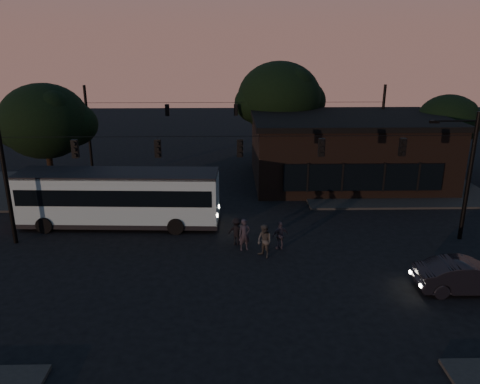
{
  "coord_description": "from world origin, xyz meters",
  "views": [
    {
      "loc": [
        -0.57,
        -21.13,
        11.21
      ],
      "look_at": [
        0.0,
        4.0,
        3.0
      ],
      "focal_mm": 35.0,
      "sensor_mm": 36.0,
      "label": 1
    }
  ],
  "objects_px": {
    "car": "(467,276)",
    "pedestrian_d": "(237,231)",
    "pedestrian_a": "(245,235)",
    "pedestrian_c": "(280,235)",
    "building": "(347,149)",
    "pedestrian_b": "(264,241)",
    "bus": "(119,196)"
  },
  "relations": [
    {
      "from": "building",
      "to": "bus",
      "type": "xyz_separation_m",
      "value": [
        -16.48,
        -9.36,
        -0.75
      ]
    },
    {
      "from": "pedestrian_a",
      "to": "pedestrian_c",
      "type": "distance_m",
      "value": 2.0
    },
    {
      "from": "car",
      "to": "pedestrian_a",
      "type": "height_order",
      "value": "pedestrian_a"
    },
    {
      "from": "pedestrian_c",
      "to": "pedestrian_b",
      "type": "bearing_deg",
      "value": 24.44
    },
    {
      "from": "building",
      "to": "pedestrian_b",
      "type": "distance_m",
      "value": 16.22
    },
    {
      "from": "pedestrian_c",
      "to": "pedestrian_d",
      "type": "height_order",
      "value": "same"
    },
    {
      "from": "pedestrian_b",
      "to": "building",
      "type": "bearing_deg",
      "value": 111.81
    },
    {
      "from": "bus",
      "to": "pedestrian_d",
      "type": "xyz_separation_m",
      "value": [
        7.29,
        -3.13,
        -1.14
      ]
    },
    {
      "from": "building",
      "to": "pedestrian_c",
      "type": "bearing_deg",
      "value": -117.25
    },
    {
      "from": "pedestrian_b",
      "to": "pedestrian_d",
      "type": "distance_m",
      "value": 2.21
    },
    {
      "from": "pedestrian_a",
      "to": "pedestrian_d",
      "type": "relative_size",
      "value": 1.1
    },
    {
      "from": "bus",
      "to": "pedestrian_c",
      "type": "xyz_separation_m",
      "value": [
        9.7,
        -3.8,
        -1.14
      ]
    },
    {
      "from": "car",
      "to": "pedestrian_d",
      "type": "xyz_separation_m",
      "value": [
        -10.59,
        5.48,
        0.05
      ]
    },
    {
      "from": "pedestrian_a",
      "to": "pedestrian_c",
      "type": "relative_size",
      "value": 1.1
    },
    {
      "from": "car",
      "to": "pedestrian_c",
      "type": "height_order",
      "value": "pedestrian_c"
    },
    {
      "from": "building",
      "to": "pedestrian_d",
      "type": "bearing_deg",
      "value": -126.35
    },
    {
      "from": "pedestrian_a",
      "to": "pedestrian_d",
      "type": "distance_m",
      "value": 0.83
    },
    {
      "from": "pedestrian_d",
      "to": "pedestrian_a",
      "type": "bearing_deg",
      "value": 141.69
    },
    {
      "from": "pedestrian_a",
      "to": "pedestrian_b",
      "type": "height_order",
      "value": "pedestrian_b"
    },
    {
      "from": "building",
      "to": "pedestrian_d",
      "type": "xyz_separation_m",
      "value": [
        -9.19,
        -12.49,
        -1.88
      ]
    },
    {
      "from": "bus",
      "to": "pedestrian_a",
      "type": "height_order",
      "value": "bus"
    },
    {
      "from": "pedestrian_b",
      "to": "bus",
      "type": "bearing_deg",
      "value": -158.2
    },
    {
      "from": "car",
      "to": "pedestrian_b",
      "type": "distance_m",
      "value": 9.9
    },
    {
      "from": "car",
      "to": "pedestrian_b",
      "type": "bearing_deg",
      "value": 68.24
    },
    {
      "from": "car",
      "to": "pedestrian_d",
      "type": "height_order",
      "value": "pedestrian_d"
    },
    {
      "from": "building",
      "to": "pedestrian_b",
      "type": "xyz_separation_m",
      "value": [
        -7.74,
        -14.15,
        -1.78
      ]
    },
    {
      "from": "bus",
      "to": "pedestrian_a",
      "type": "bearing_deg",
      "value": -23.92
    },
    {
      "from": "pedestrian_a",
      "to": "bus",
      "type": "bearing_deg",
      "value": 138.12
    },
    {
      "from": "pedestrian_b",
      "to": "pedestrian_a",
      "type": "bearing_deg",
      "value": -171.66
    },
    {
      "from": "building",
      "to": "car",
      "type": "bearing_deg",
      "value": -85.55
    },
    {
      "from": "building",
      "to": "pedestrian_c",
      "type": "xyz_separation_m",
      "value": [
        -6.78,
        -13.16,
        -1.88
      ]
    },
    {
      "from": "building",
      "to": "pedestrian_c",
      "type": "relative_size",
      "value": 9.35
    }
  ]
}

